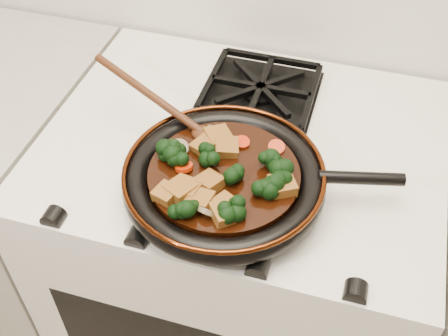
# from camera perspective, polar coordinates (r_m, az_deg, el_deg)

# --- Properties ---
(stove) EXTENTS (0.76, 0.60, 0.90)m
(stove) POSITION_cam_1_polar(r_m,az_deg,el_deg) (1.42, 1.46, -10.52)
(stove) COLOR white
(stove) RESTS_ON ground
(burner_grate_front) EXTENTS (0.23, 0.23, 0.03)m
(burner_grate_front) POSITION_cam_1_polar(r_m,az_deg,el_deg) (0.97, -0.25, -1.89)
(burner_grate_front) COLOR black
(burner_grate_front) RESTS_ON stove
(burner_grate_back) EXTENTS (0.23, 0.23, 0.03)m
(burner_grate_back) POSITION_cam_1_polar(r_m,az_deg,el_deg) (1.17, 3.72, 7.87)
(burner_grate_back) COLOR black
(burner_grate_back) RESTS_ON stove
(skillet) EXTENTS (0.46, 0.34, 0.05)m
(skillet) POSITION_cam_1_polar(r_m,az_deg,el_deg) (0.94, 0.13, -1.11)
(skillet) COLOR black
(skillet) RESTS_ON burner_grate_front
(braising_sauce) EXTENTS (0.25, 0.25, 0.02)m
(braising_sauce) POSITION_cam_1_polar(r_m,az_deg,el_deg) (0.94, -0.00, -0.89)
(braising_sauce) COLOR black
(braising_sauce) RESTS_ON skillet
(tofu_cube_0) EXTENTS (0.05, 0.05, 0.03)m
(tofu_cube_0) POSITION_cam_1_polar(r_m,az_deg,el_deg) (0.91, -1.49, -1.51)
(tofu_cube_0) COLOR brown
(tofu_cube_0) RESTS_ON braising_sauce
(tofu_cube_1) EXTENTS (0.05, 0.05, 0.02)m
(tofu_cube_1) POSITION_cam_1_polar(r_m,az_deg,el_deg) (0.89, -5.88, -2.66)
(tofu_cube_1) COLOR brown
(tofu_cube_1) RESTS_ON braising_sauce
(tofu_cube_2) EXTENTS (0.06, 0.06, 0.03)m
(tofu_cube_2) POSITION_cam_1_polar(r_m,az_deg,el_deg) (0.86, 0.15, -4.59)
(tofu_cube_2) COLOR brown
(tofu_cube_2) RESTS_ON braising_sauce
(tofu_cube_3) EXTENTS (0.05, 0.05, 0.02)m
(tofu_cube_3) POSITION_cam_1_polar(r_m,az_deg,el_deg) (0.87, 0.07, -3.87)
(tofu_cube_3) COLOR brown
(tofu_cube_3) RESTS_ON braising_sauce
(tofu_cube_4) EXTENTS (0.05, 0.05, 0.03)m
(tofu_cube_4) POSITION_cam_1_polar(r_m,az_deg,el_deg) (0.97, -1.96, 2.18)
(tofu_cube_4) COLOR brown
(tofu_cube_4) RESTS_ON braising_sauce
(tofu_cube_5) EXTENTS (0.05, 0.04, 0.03)m
(tofu_cube_5) POSITION_cam_1_polar(r_m,az_deg,el_deg) (0.88, -2.38, -3.31)
(tofu_cube_5) COLOR brown
(tofu_cube_5) RESTS_ON braising_sauce
(tofu_cube_6) EXTENTS (0.05, 0.04, 0.02)m
(tofu_cube_6) POSITION_cam_1_polar(r_m,az_deg,el_deg) (0.90, -3.58, -2.19)
(tofu_cube_6) COLOR brown
(tofu_cube_6) RESTS_ON braising_sauce
(tofu_cube_7) EXTENTS (0.06, 0.06, 0.03)m
(tofu_cube_7) POSITION_cam_1_polar(r_m,az_deg,el_deg) (0.90, -4.42, -2.27)
(tofu_cube_7) COLOR brown
(tofu_cube_7) RESTS_ON braising_sauce
(tofu_cube_8) EXTENTS (0.06, 0.06, 0.02)m
(tofu_cube_8) POSITION_cam_1_polar(r_m,az_deg,el_deg) (0.90, 5.92, -1.82)
(tofu_cube_8) COLOR brown
(tofu_cube_8) RESTS_ON braising_sauce
(tofu_cube_9) EXTENTS (0.05, 0.05, 0.03)m
(tofu_cube_9) POSITION_cam_1_polar(r_m,az_deg,el_deg) (0.96, 0.23, 2.04)
(tofu_cube_9) COLOR brown
(tofu_cube_9) RESTS_ON braising_sauce
(tofu_cube_10) EXTENTS (0.06, 0.06, 0.03)m
(tofu_cube_10) POSITION_cam_1_polar(r_m,az_deg,el_deg) (0.98, -0.63, 3.16)
(tofu_cube_10) COLOR brown
(tofu_cube_10) RESTS_ON braising_sauce
(broccoli_floret_0) EXTENTS (0.08, 0.09, 0.07)m
(broccoli_floret_0) POSITION_cam_1_polar(r_m,az_deg,el_deg) (0.94, -1.49, 1.12)
(broccoli_floret_0) COLOR black
(broccoli_floret_0) RESTS_ON braising_sauce
(broccoli_floret_1) EXTENTS (0.09, 0.09, 0.07)m
(broccoli_floret_1) POSITION_cam_1_polar(r_m,az_deg,el_deg) (0.91, 5.65, -1.56)
(broccoli_floret_1) COLOR black
(broccoli_floret_1) RESTS_ON braising_sauce
(broccoli_floret_2) EXTENTS (0.07, 0.07, 0.06)m
(broccoli_floret_2) POSITION_cam_1_polar(r_m,az_deg,el_deg) (0.86, 0.93, -4.38)
(broccoli_floret_2) COLOR black
(broccoli_floret_2) RESTS_ON braising_sauce
(broccoli_floret_3) EXTENTS (0.07, 0.07, 0.06)m
(broccoli_floret_3) POSITION_cam_1_polar(r_m,az_deg,el_deg) (0.92, 5.27, -0.54)
(broccoli_floret_3) COLOR black
(broccoli_floret_3) RESTS_ON braising_sauce
(broccoli_floret_4) EXTENTS (0.08, 0.08, 0.06)m
(broccoli_floret_4) POSITION_cam_1_polar(r_m,az_deg,el_deg) (0.91, 1.26, -0.70)
(broccoli_floret_4) COLOR black
(broccoli_floret_4) RESTS_ON braising_sauce
(broccoli_floret_5) EXTENTS (0.07, 0.07, 0.06)m
(broccoli_floret_5) POSITION_cam_1_polar(r_m,az_deg,el_deg) (0.89, 3.84, -2.29)
(broccoli_floret_5) COLOR black
(broccoli_floret_5) RESTS_ON braising_sauce
(broccoli_floret_6) EXTENTS (0.07, 0.07, 0.07)m
(broccoli_floret_6) POSITION_cam_1_polar(r_m,az_deg,el_deg) (0.95, -4.85, 1.21)
(broccoli_floret_6) COLOR black
(broccoli_floret_6) RESTS_ON braising_sauce
(broccoli_floret_7) EXTENTS (0.08, 0.09, 0.07)m
(broccoli_floret_7) POSITION_cam_1_polar(r_m,az_deg,el_deg) (0.95, -5.25, 1.45)
(broccoli_floret_7) COLOR black
(broccoli_floret_7) RESTS_ON braising_sauce
(broccoli_floret_8) EXTENTS (0.08, 0.09, 0.07)m
(broccoli_floret_8) POSITION_cam_1_polar(r_m,az_deg,el_deg) (0.87, -4.03, -4.20)
(broccoli_floret_8) COLOR black
(broccoli_floret_8) RESTS_ON braising_sauce
(broccoli_floret_9) EXTENTS (0.08, 0.07, 0.08)m
(broccoli_floret_9) POSITION_cam_1_polar(r_m,az_deg,el_deg) (0.94, 4.62, 0.94)
(broccoli_floret_9) COLOR black
(broccoli_floret_9) RESTS_ON braising_sauce
(carrot_coin_0) EXTENTS (0.03, 0.03, 0.01)m
(carrot_coin_0) POSITION_cam_1_polar(r_m,az_deg,el_deg) (0.98, 1.86, 2.62)
(carrot_coin_0) COLOR red
(carrot_coin_0) RESTS_ON braising_sauce
(carrot_coin_1) EXTENTS (0.03, 0.03, 0.02)m
(carrot_coin_1) POSITION_cam_1_polar(r_m,az_deg,el_deg) (0.94, -4.10, 0.12)
(carrot_coin_1) COLOR red
(carrot_coin_1) RESTS_ON braising_sauce
(carrot_coin_2) EXTENTS (0.03, 0.03, 0.02)m
(carrot_coin_2) POSITION_cam_1_polar(r_m,az_deg,el_deg) (0.97, 5.34, 2.10)
(carrot_coin_2) COLOR red
(carrot_coin_2) RESTS_ON braising_sauce
(carrot_coin_3) EXTENTS (0.03, 0.03, 0.01)m
(carrot_coin_3) POSITION_cam_1_polar(r_m,az_deg,el_deg) (0.98, -0.65, 2.55)
(carrot_coin_3) COLOR red
(carrot_coin_3) RESTS_ON braising_sauce
(mushroom_slice_0) EXTENTS (0.04, 0.04, 0.03)m
(mushroom_slice_0) POSITION_cam_1_polar(r_m,az_deg,el_deg) (0.87, -1.72, -4.41)
(mushroom_slice_0) COLOR brown
(mushroom_slice_0) RESTS_ON braising_sauce
(mushroom_slice_1) EXTENTS (0.05, 0.05, 0.03)m
(mushroom_slice_1) POSITION_cam_1_polar(r_m,az_deg,el_deg) (0.99, -0.97, 3.62)
(mushroom_slice_1) COLOR brown
(mushroom_slice_1) RESTS_ON braising_sauce
(mushroom_slice_2) EXTENTS (0.04, 0.04, 0.02)m
(mushroom_slice_2) POSITION_cam_1_polar(r_m,az_deg,el_deg) (0.97, -4.59, 2.02)
(mushroom_slice_2) COLOR brown
(mushroom_slice_2) RESTS_ON braising_sauce
(mushroom_slice_3) EXTENTS (0.04, 0.04, 0.03)m
(mushroom_slice_3) POSITION_cam_1_polar(r_m,az_deg,el_deg) (0.91, 5.62, -1.28)
(mushroom_slice_3) COLOR brown
(mushroom_slice_3) RESTS_ON braising_sauce
(mushroom_slice_4) EXTENTS (0.04, 0.04, 0.02)m
(mushroom_slice_4) POSITION_cam_1_polar(r_m,az_deg,el_deg) (0.93, 5.73, -0.54)
(mushroom_slice_4) COLOR brown
(mushroom_slice_4) RESTS_ON braising_sauce
(wooden_spoon) EXTENTS (0.16, 0.08, 0.26)m
(wooden_spoon) POSITION_cam_1_polar(r_m,az_deg,el_deg) (1.02, -5.27, 5.81)
(wooden_spoon) COLOR #421F0E
(wooden_spoon) RESTS_ON braising_sauce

